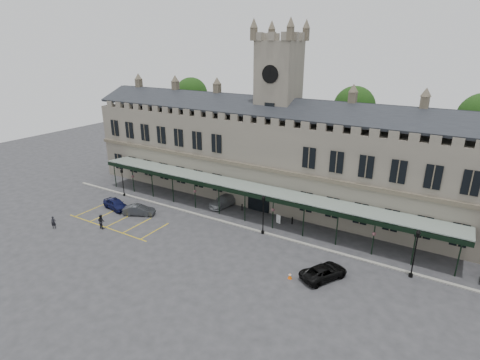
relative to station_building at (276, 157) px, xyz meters
The scene contains 21 objects.
ground 17.17m from the station_building, 90.00° to the right, with size 140.00×140.00×0.00m, color #2F2F32.
station_building is the anchor object (origin of this frame).
clock_tower 6.64m from the station_building, 90.00° to the left, with size 5.60×5.60×24.80m.
canopy 9.37m from the station_building, 90.00° to the right, with size 50.00×4.10×4.30m.
kerb 12.22m from the station_building, 90.00° to the right, with size 60.00×0.40×0.12m, color gray.
parking_markings 23.26m from the station_building, 128.81° to the right, with size 16.00×6.00×0.01m, color gold, non-canonical shape.
tree_behind_left 24.64m from the station_building, 157.55° to the left, with size 6.00×6.00×16.00m.
tree_behind_mid 13.67m from the station_building, 48.65° to the left, with size 6.00×6.00×16.00m.
lamp_post_left 23.05m from the station_building, 151.99° to the right, with size 0.41×0.41×4.29m.
lamp_post_mid 11.73m from the station_building, 71.07° to the right, with size 0.48×0.48×5.02m.
lamp_post_right 23.34m from the station_building, 28.54° to the right, with size 0.49×0.49×5.20m.
traffic_cone 21.15m from the station_building, 59.59° to the right, with size 0.40×0.40×0.63m.
sign_board 10.03m from the station_building, 60.37° to the right, with size 0.65×0.21×1.13m.
bollard_left 8.77m from the station_building, 108.01° to the right, with size 0.17×0.17×0.94m, color black.
bollard_right 10.42m from the station_building, 48.64° to the right, with size 0.17×0.17×0.96m, color black.
car_left_a 23.35m from the station_building, 139.44° to the right, with size 1.77×4.41×1.50m, color #0C1038.
car_left_b 20.33m from the station_building, 132.10° to the right, with size 1.45×4.16×1.37m, color #303236.
car_taxi 9.63m from the station_building, 130.24° to the right, with size 2.08×5.12×1.49m, color #9D9FA4.
car_van 21.16m from the station_building, 50.30° to the right, with size 2.25×4.87×1.35m, color black.
person_a 30.33m from the station_building, 130.11° to the right, with size 0.58×0.38×1.60m, color black.
person_b 24.88m from the station_building, 125.76° to the right, with size 0.89×0.69×1.83m, color black.
Camera 1 is at (22.15, -30.65, 21.39)m, focal length 28.00 mm.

